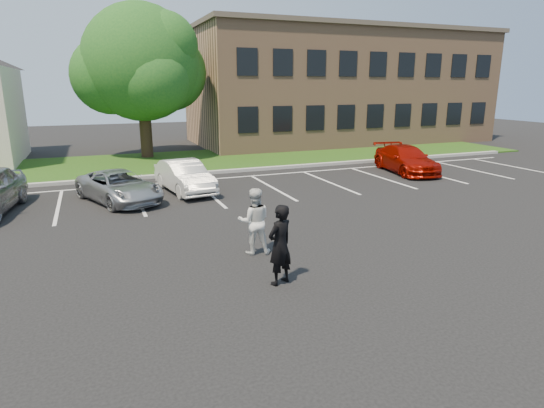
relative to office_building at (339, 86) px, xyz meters
The scene contains 11 objects.
ground_plane 26.40m from the office_building, 122.48° to the right, with size 90.00×90.00×0.00m, color black.
curb 17.68m from the office_building, 144.48° to the right, with size 40.00×0.30×0.15m, color gray.
grass_strip 15.78m from the office_building, 156.82° to the right, with size 44.00×8.00×0.08m, color #10400B.
stall_lines 18.60m from the office_building, 134.01° to the right, with size 34.00×5.36×0.01m.
office_building is the anchor object (origin of this frame).
tree 15.55m from the office_building, 166.62° to the right, with size 7.80×7.20×8.80m.
man_black_suit 27.56m from the office_building, 122.39° to the right, with size 0.66×0.44×1.82m, color black.
man_white_shirt 25.86m from the office_building, 124.55° to the right, with size 0.85×0.66×1.75m, color silver.
car_silver_minivan 22.72m from the office_building, 141.04° to the right, with size 1.93×4.19×1.17m, color #A2A4AA.
car_white_sedan 20.32m from the office_building, 137.87° to the right, with size 1.37×3.93×1.30m, color silver.
car_red_compact 14.16m from the office_building, 105.40° to the right, with size 1.85×4.54×1.32m, color #8F0C02.
Camera 1 is at (-4.29, -9.74, 4.30)m, focal length 30.00 mm.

